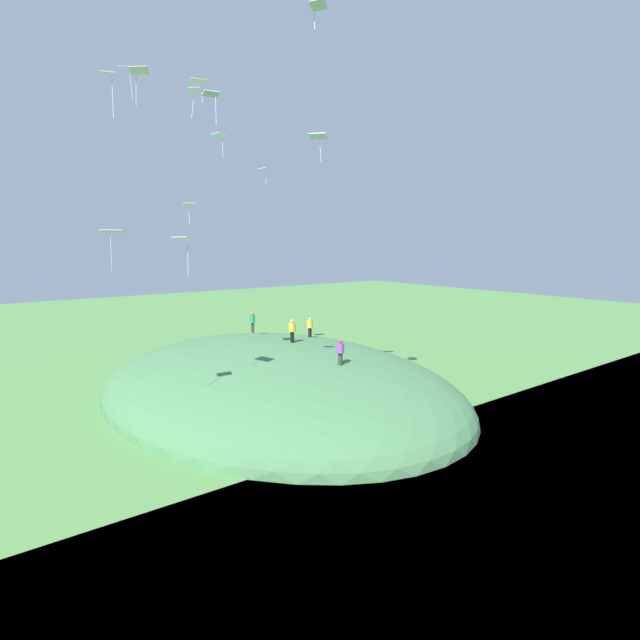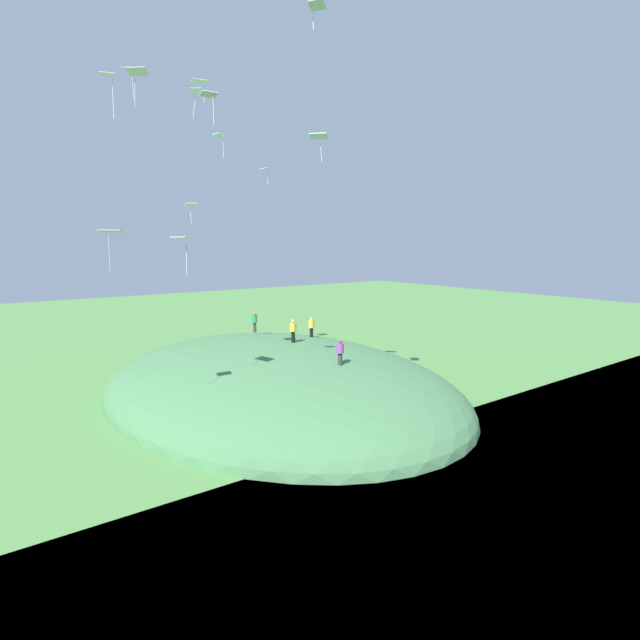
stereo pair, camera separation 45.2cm
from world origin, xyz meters
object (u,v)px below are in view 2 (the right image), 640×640
at_px(kite_1, 200,82).
at_px(kite_7, 265,170).
at_px(person_near_shore, 255,320).
at_px(kite_10, 209,96).
at_px(person_on_hilltop, 311,325).
at_px(kite_6, 195,91).
at_px(kite_8, 110,233).
at_px(kite_11, 191,206).
at_px(kite_4, 319,137).
at_px(kite_9, 137,73).
at_px(kite_2, 220,137).
at_px(person_watching_kites, 340,349).
at_px(kite_12, 128,70).
at_px(kite_5, 317,6).
at_px(person_walking_path, 293,328).
at_px(kite_0, 108,78).
at_px(kite_3, 184,239).

relative_size(kite_1, kite_7, 1.21).
bearing_deg(person_near_shore, kite_10, 113.10).
distance_m(person_on_hilltop, kite_6, 18.53).
distance_m(kite_8, kite_11, 15.81).
relative_size(kite_4, kite_10, 1.26).
bearing_deg(person_near_shore, kite_9, 102.77).
height_order(person_on_hilltop, kite_6, kite_6).
xyz_separation_m(kite_4, kite_10, (-5.48, 9.91, -0.37)).
xyz_separation_m(kite_2, kite_9, (-5.68, 6.67, 1.07)).
xyz_separation_m(person_watching_kites, kite_12, (11.08, 8.53, 17.26)).
relative_size(kite_5, kite_11, 0.89).
bearing_deg(kite_12, person_watching_kites, -142.39).
bearing_deg(kite_6, person_walking_path, -129.98).
relative_size(person_near_shore, kite_5, 1.40).
height_order(person_walking_path, kite_8, kite_8).
xyz_separation_m(kite_4, kite_9, (-2.36, 11.96, 1.01)).
xyz_separation_m(kite_2, kite_11, (5.62, -0.22, -3.89)).
bearing_deg(kite_2, person_on_hilltop, -78.96).
bearing_deg(kite_4, kite_0, 82.91).
bearing_deg(person_on_hilltop, kite_1, -45.62).
distance_m(kite_6, kite_10, 13.85).
xyz_separation_m(kite_0, kite_5, (-7.17, -7.96, 2.96)).
bearing_deg(person_near_shore, kite_6, 90.66).
relative_size(kite_1, kite_12, 0.71).
relative_size(kite_8, kite_10, 1.29).
bearing_deg(kite_3, kite_10, -167.50).
bearing_deg(kite_5, kite_8, 79.94).
xyz_separation_m(kite_4, kite_5, (-5.65, 4.27, 4.64)).
bearing_deg(person_walking_path, kite_9, -68.46).
height_order(kite_7, kite_11, kite_7).
distance_m(person_near_shore, kite_7, 12.99).
height_order(kite_8, kite_9, kite_9).
distance_m(kite_3, kite_9, 7.69).
bearing_deg(person_near_shore, kite_8, 101.82).
relative_size(person_walking_path, kite_12, 0.81).
distance_m(person_walking_path, person_watching_kites, 6.29).
distance_m(kite_7, kite_9, 15.21).
xyz_separation_m(kite_9, kite_12, (9.99, -2.51, 3.18)).
distance_m(person_watching_kites, kite_9, 17.93).
relative_size(person_on_hilltop, kite_7, 1.28).
bearing_deg(person_near_shore, kite_7, 129.66).
distance_m(kite_4, kite_9, 12.23).
bearing_deg(person_on_hilltop, kite_3, 18.50).
bearing_deg(kite_8, person_watching_kites, -87.88).
bearing_deg(kite_5, kite_12, 21.31).
distance_m(kite_3, kite_4, 12.68).
relative_size(kite_2, kite_10, 1.08).
bearing_deg(person_watching_kites, kite_2, -163.73).
xyz_separation_m(person_near_shore, kite_5, (-17.05, 5.64, 17.95)).
height_order(kite_7, kite_9, kite_9).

